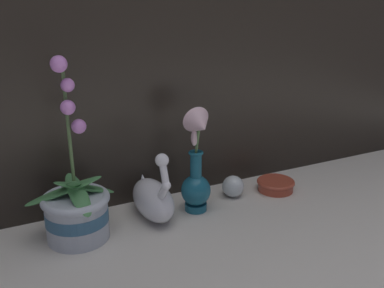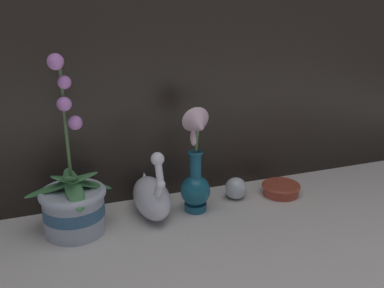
{
  "view_description": "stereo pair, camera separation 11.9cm",
  "coord_description": "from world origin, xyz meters",
  "px_view_note": "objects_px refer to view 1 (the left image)",
  "views": [
    {
      "loc": [
        -0.47,
        -0.9,
        0.59
      ],
      "look_at": [
        0.02,
        0.11,
        0.19
      ],
      "focal_mm": 42.0,
      "sensor_mm": 36.0,
      "label": 1
    },
    {
      "loc": [
        -0.36,
        -0.95,
        0.59
      ],
      "look_at": [
        0.02,
        0.11,
        0.19
      ],
      "focal_mm": 42.0,
      "sensor_mm": 36.0,
      "label": 2
    }
  ],
  "objects_px": {
    "orchid_potted_plant": "(76,208)",
    "blue_vase": "(197,171)",
    "swan_figurine": "(153,198)",
    "glass_sphere": "(233,186)",
    "amber_dish": "(276,184)"
  },
  "relations": [
    {
      "from": "orchid_potted_plant",
      "to": "blue_vase",
      "type": "distance_m",
      "value": 0.33
    },
    {
      "from": "swan_figurine",
      "to": "orchid_potted_plant",
      "type": "bearing_deg",
      "value": -174.34
    },
    {
      "from": "glass_sphere",
      "to": "swan_figurine",
      "type": "bearing_deg",
      "value": -177.34
    },
    {
      "from": "swan_figurine",
      "to": "amber_dish",
      "type": "bearing_deg",
      "value": -1.22
    },
    {
      "from": "orchid_potted_plant",
      "to": "amber_dish",
      "type": "bearing_deg",
      "value": 1.14
    },
    {
      "from": "swan_figurine",
      "to": "glass_sphere",
      "type": "relative_size",
      "value": 3.26
    },
    {
      "from": "orchid_potted_plant",
      "to": "glass_sphere",
      "type": "distance_m",
      "value": 0.46
    },
    {
      "from": "orchid_potted_plant",
      "to": "swan_figurine",
      "type": "distance_m",
      "value": 0.21
    },
    {
      "from": "blue_vase",
      "to": "orchid_potted_plant",
      "type": "bearing_deg",
      "value": 179.62
    },
    {
      "from": "orchid_potted_plant",
      "to": "amber_dish",
      "type": "distance_m",
      "value": 0.6
    },
    {
      "from": "glass_sphere",
      "to": "blue_vase",
      "type": "bearing_deg",
      "value": -165.8
    },
    {
      "from": "swan_figurine",
      "to": "blue_vase",
      "type": "bearing_deg",
      "value": -10.6
    },
    {
      "from": "blue_vase",
      "to": "amber_dish",
      "type": "bearing_deg",
      "value": 2.93
    },
    {
      "from": "amber_dish",
      "to": "glass_sphere",
      "type": "bearing_deg",
      "value": 171.66
    },
    {
      "from": "amber_dish",
      "to": "orchid_potted_plant",
      "type": "bearing_deg",
      "value": -178.86
    }
  ]
}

